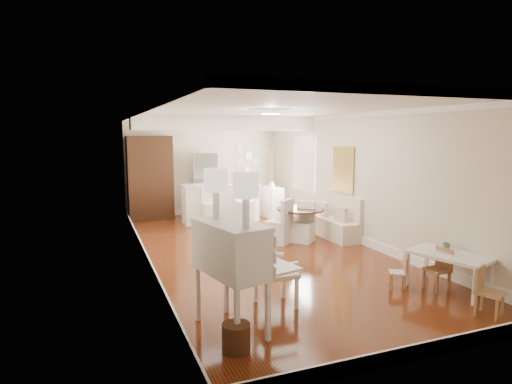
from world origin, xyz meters
TOP-DOWN VIEW (x-y plane):
  - room at (0.04, 0.32)m, footprint 9.00×9.04m
  - secretary_bureau at (-1.62, -3.12)m, footprint 1.25×1.27m
  - gustavian_armchair at (-0.82, -2.63)m, footprint 0.55×0.55m
  - wicker_basket at (-1.73, -3.63)m, footprint 0.38×0.38m
  - kids_table at (1.84, -3.05)m, footprint 1.00×1.30m
  - kids_chair_a at (1.68, -2.98)m, footprint 0.33×0.33m
  - kids_chair_b at (1.20, -2.69)m, footprint 0.33×0.33m
  - kids_chair_c at (1.61, -3.96)m, footprint 0.41×0.41m
  - banquette at (1.99, 0.50)m, footprint 0.52×1.60m
  - dining_table at (1.17, 0.53)m, footprint 1.39×1.39m
  - slip_chair_near at (1.16, 0.37)m, footprint 0.60×0.60m
  - slip_chair_far at (0.61, 0.46)m, footprint 0.66×0.66m
  - breakfast_counter at (0.10, 3.10)m, footprint 2.05×0.65m
  - bar_stool_left at (-0.33, 2.60)m, footprint 0.39×0.39m
  - bar_stool_right at (0.54, 2.46)m, footprint 0.48×0.48m
  - pantry_cabinet at (-1.60, 4.18)m, footprint 1.20×0.60m
  - fridge at (0.30, 4.15)m, footprint 0.75×0.65m
  - sideboard at (1.62, 3.29)m, footprint 0.51×0.94m
  - pencil_cup at (1.99, -2.83)m, footprint 0.12×0.12m
  - branch_vase at (1.66, 3.26)m, footprint 0.19×0.19m

SIDE VIEW (x-z plane):
  - wicker_basket at x=-1.73m, z-range 0.00..0.31m
  - kids_chair_b at x=1.20m, z-range 0.00..0.50m
  - kids_table at x=1.84m, z-range 0.00..0.57m
  - kids_chair_c at x=1.61m, z-range 0.00..0.65m
  - kids_chair_a at x=1.68m, z-range 0.00..0.65m
  - dining_table at x=1.17m, z-range 0.00..0.72m
  - sideboard at x=1.62m, z-range 0.00..0.86m
  - slip_chair_near at x=1.16m, z-range 0.00..0.88m
  - gustavian_armchair at x=-0.82m, z-range 0.00..0.96m
  - slip_chair_far at x=0.61m, z-range 0.00..0.97m
  - bar_stool_left at x=-0.33m, z-range 0.00..0.98m
  - banquette at x=1.99m, z-range 0.00..0.98m
  - bar_stool_right at x=0.54m, z-range 0.00..1.01m
  - breakfast_counter at x=0.10m, z-range 0.00..1.03m
  - pencil_cup at x=1.99m, z-range 0.57..0.66m
  - secretary_bureau at x=-1.62m, z-range 0.00..1.33m
  - fridge at x=0.30m, z-range 0.00..1.80m
  - branch_vase at x=1.66m, z-range 0.86..1.03m
  - pantry_cabinet at x=-1.60m, z-range 0.00..2.30m
  - room at x=0.04m, z-range 0.57..3.39m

